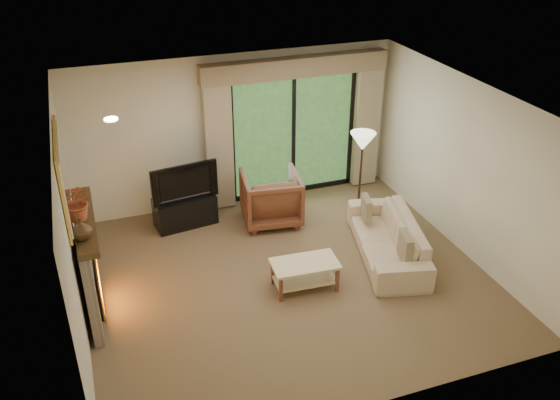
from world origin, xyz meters
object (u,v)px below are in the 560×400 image
object	(u,v)px
media_console	(185,211)
armchair	(271,198)
coffee_table	(305,275)
sofa	(388,238)

from	to	relation	value
media_console	armchair	bearing A→B (deg)	-22.81
armchair	coffee_table	distance (m)	1.91
media_console	armchair	distance (m)	1.41
media_console	coffee_table	distance (m)	2.55
armchair	sofa	distance (m)	2.03
sofa	armchair	bearing A→B (deg)	-125.59
armchair	coffee_table	world-z (taller)	armchair
media_console	sofa	size ratio (longest dim) A/B	0.47
media_console	sofa	bearing A→B (deg)	-43.56
sofa	coffee_table	world-z (taller)	sofa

